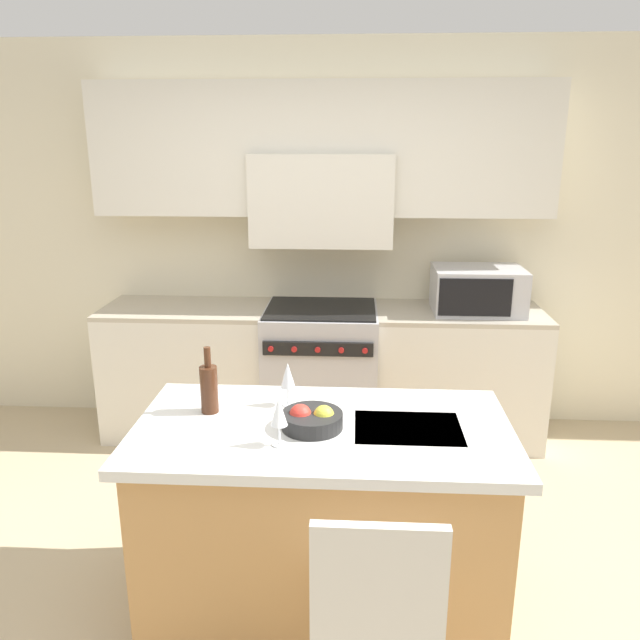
% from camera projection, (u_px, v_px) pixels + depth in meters
% --- Properties ---
extents(ground_plane, '(10.00, 10.00, 0.00)m').
position_uv_depth(ground_plane, '(296.00, 633.00, 2.68)').
color(ground_plane, tan).
extents(back_cabinetry, '(10.00, 0.46, 2.70)m').
position_uv_depth(back_cabinetry, '(323.00, 209.00, 4.33)').
color(back_cabinetry, beige).
rests_on(back_cabinetry, ground_plane).
extents(back_counter, '(3.02, 0.62, 0.92)m').
position_uv_depth(back_counter, '(321.00, 372.00, 4.39)').
color(back_counter, silver).
rests_on(back_counter, ground_plane).
extents(range_stove, '(0.77, 0.70, 0.94)m').
position_uv_depth(range_stove, '(321.00, 372.00, 4.37)').
color(range_stove, '#B7B7BC').
rests_on(range_stove, ground_plane).
extents(microwave, '(0.59, 0.43, 0.30)m').
position_uv_depth(microwave, '(477.00, 290.00, 4.16)').
color(microwave, '#B7B7BC').
rests_on(microwave, back_counter).
extents(kitchen_island, '(1.58, 0.84, 0.89)m').
position_uv_depth(kitchen_island, '(323.00, 518.00, 2.72)').
color(kitchen_island, '#B7844C').
rests_on(kitchen_island, ground_plane).
extents(island_chair, '(0.42, 0.40, 1.00)m').
position_uv_depth(island_chair, '(375.00, 629.00, 1.97)').
color(island_chair, beige).
rests_on(island_chair, ground_plane).
extents(wine_bottle, '(0.08, 0.08, 0.30)m').
position_uv_depth(wine_bottle, '(209.00, 388.00, 2.70)').
color(wine_bottle, '#422314').
rests_on(wine_bottle, kitchen_island).
extents(wine_glass_near, '(0.07, 0.07, 0.20)m').
position_uv_depth(wine_glass_near, '(279.00, 413.00, 2.40)').
color(wine_glass_near, white).
rests_on(wine_glass_near, kitchen_island).
extents(wine_glass_far, '(0.07, 0.07, 0.20)m').
position_uv_depth(wine_glass_far, '(288.00, 376.00, 2.76)').
color(wine_glass_far, white).
rests_on(wine_glass_far, kitchen_island).
extents(fruit_bowl, '(0.25, 0.25, 0.10)m').
position_uv_depth(fruit_bowl, '(312.00, 419.00, 2.57)').
color(fruit_bowl, black).
rests_on(fruit_bowl, kitchen_island).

